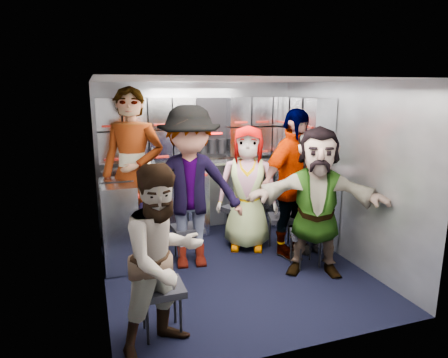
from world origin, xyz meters
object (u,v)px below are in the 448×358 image
object	(u,v)px
attendant_arc_b	(190,188)
attendant_arc_e	(317,202)
jump_seat_mid_left	(187,230)
jump_seat_mid_right	(284,220)
jump_seat_center	(242,211)
attendant_arc_d	(292,184)
attendant_arc_c	(247,188)
attendant_standing	(133,175)
jump_seat_near_left	(161,291)
attendant_arc_a	(163,259)
jump_seat_near_right	(306,236)

from	to	relation	value
attendant_arc_b	attendant_arc_e	size ratio (longest dim) A/B	1.13
jump_seat_mid_left	jump_seat_mid_right	bearing A→B (deg)	-4.15
jump_seat_center	attendant_arc_d	xyz separation A→B (m)	(0.43, -0.56, 0.46)
attendant_arc_c	attendant_arc_e	world-z (taller)	attendant_arc_e
jump_seat_mid_left	jump_seat_mid_right	world-z (taller)	jump_seat_mid_right
jump_seat_mid_left	attendant_standing	world-z (taller)	attendant_standing
jump_seat_near_left	attendant_arc_a	distance (m)	0.40
jump_seat_mid_left	attendant_arc_b	world-z (taller)	attendant_arc_b
jump_seat_near_left	attendant_arc_a	xyz separation A→B (m)	(0.00, -0.18, 0.36)
jump_seat_mid_right	attendant_arc_b	xyz separation A→B (m)	(-1.24, -0.09, 0.54)
attendant_arc_e	jump_seat_near_right	bearing A→B (deg)	116.26
jump_seat_mid_left	jump_seat_near_right	world-z (taller)	jump_seat_mid_left
jump_seat_near_left	attendant_arc_a	world-z (taller)	attendant_arc_a
jump_seat_near_left	attendant_arc_e	world-z (taller)	attendant_arc_e
jump_seat_mid_left	jump_seat_near_right	distance (m)	1.40
jump_seat_near_left	attendant_arc_c	bearing A→B (deg)	47.67
jump_seat_mid_left	attendant_standing	xyz separation A→B (m)	(-0.57, 0.28, 0.66)
attendant_standing	jump_seat_mid_left	bearing A→B (deg)	-0.26
jump_seat_center	jump_seat_mid_left	bearing A→B (deg)	-160.45
attendant_standing	attendant_arc_a	distance (m)	1.88
jump_seat_mid_left	attendant_arc_a	xyz separation A→B (m)	(-0.56, -1.58, 0.38)
jump_seat_mid_left	jump_seat_center	xyz separation A→B (m)	(0.81, 0.29, 0.07)
attendant_standing	attendant_arc_c	world-z (taller)	attendant_standing
jump_seat_mid_right	attendant_arc_c	bearing A→B (deg)	155.07
attendant_arc_b	attendant_arc_d	distance (m)	1.24
jump_seat_center	attendant_arc_c	distance (m)	0.39
jump_seat_mid_left	jump_seat_mid_right	distance (m)	1.24
jump_seat_mid_right	jump_seat_near_right	size ratio (longest dim) A/B	1.04
attendant_arc_e	jump_seat_mid_left	bearing A→B (deg)	173.41
attendant_standing	attendant_arc_b	xyz separation A→B (m)	(0.57, -0.46, -0.10)
attendant_arc_d	jump_seat_center	bearing A→B (deg)	102.36
attendant_arc_a	attendant_arc_e	distance (m)	1.97
jump_seat_near_left	attendant_arc_b	xyz separation A→B (m)	(0.56, 1.22, 0.54)
jump_seat_center	jump_seat_mid_right	size ratio (longest dim) A/B	1.19
attendant_standing	attendant_arc_e	xyz separation A→B (m)	(1.82, -1.09, -0.21)
jump_seat_center	jump_seat_near_right	distance (m)	1.02
jump_seat_near_right	attendant_arc_b	world-z (taller)	attendant_arc_b
jump_seat_center	attendant_arc_a	size ratio (longest dim) A/B	0.36
attendant_arc_b	attendant_arc_a	bearing A→B (deg)	-103.69
jump_seat_near_right	attendant_arc_c	size ratio (longest dim) A/B	0.28
jump_seat_near_left	jump_seat_mid_left	xyz separation A→B (m)	(0.56, 1.40, -0.02)
jump_seat_near_left	jump_seat_center	distance (m)	2.18
attendant_arc_b	attendant_arc_e	distance (m)	1.40
jump_seat_mid_left	jump_seat_mid_right	xyz separation A→B (m)	(1.24, -0.09, 0.02)
jump_seat_near_left	attendant_arc_e	distance (m)	1.96
jump_seat_near_right	attendant_arc_e	distance (m)	0.49
jump_seat_mid_left	attendant_arc_a	distance (m)	1.72
attendant_arc_a	attendant_arc_e	xyz separation A→B (m)	(1.81, 0.78, 0.07)
jump_seat_mid_right	attendant_arc_a	world-z (taller)	attendant_arc_a
jump_seat_near_left	jump_seat_mid_right	size ratio (longest dim) A/B	0.96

